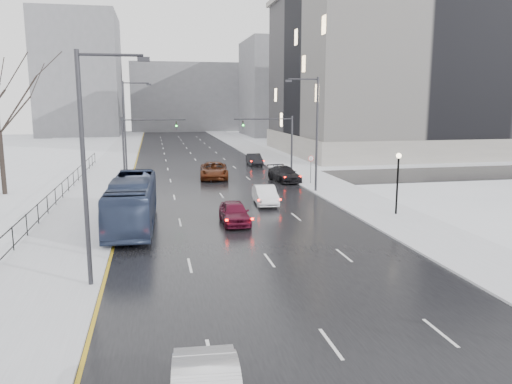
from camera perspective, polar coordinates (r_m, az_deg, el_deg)
road at (r=62.29m, az=-6.42°, el=2.95°), size 16.00×150.00×0.04m
cross_road at (r=50.47m, az=-5.17°, el=1.24°), size 130.00×10.00×0.04m
sidewalk_left at (r=62.24m, az=-16.10°, el=2.65°), size 5.00×150.00×0.16m
sidewalk_right at (r=64.07m, az=2.99°, el=3.25°), size 5.00×150.00×0.16m
park_strip at (r=63.71m, az=-24.64°, el=2.27°), size 14.00×150.00×0.12m
tree_park_e at (r=47.94m, az=-26.74°, el=-0.34°), size 9.45×9.45×13.50m
iron_fence at (r=33.17m, az=-24.37°, el=-2.87°), size 0.06×70.00×1.30m
streetlight_r_mid at (r=43.79m, az=6.69°, el=7.20°), size 2.95×0.25×10.00m
streetlight_l_near at (r=21.82m, az=-18.54°, el=3.65°), size 2.95×0.25×10.00m
streetlight_l_far at (r=53.65m, az=-14.53°, el=7.51°), size 2.95×0.25×10.00m
lamppost_r_mid at (r=35.95m, az=15.90°, el=1.92°), size 0.36×0.36×4.28m
mast_signal_right at (r=51.31m, az=2.96°, el=6.01°), size 6.10×0.33×6.50m
mast_signal_left at (r=49.72m, az=-13.70°, el=5.60°), size 6.10×0.33×6.50m
no_uturn_sign at (r=48.19m, az=6.29°, el=3.53°), size 0.60×0.06×2.70m
civic_building at (r=84.02m, az=17.66°, el=12.07°), size 41.00×31.00×24.80m
bldg_far_right at (r=121.30m, az=4.56°, el=11.73°), size 24.00×20.00×22.00m
bldg_far_left at (r=127.75m, az=-19.46°, el=12.47°), size 18.00×22.00×28.00m
bldg_far_center at (r=141.86m, az=-7.87°, el=10.65°), size 30.00×18.00×18.00m
bus at (r=32.80m, az=-13.96°, el=-1.12°), size 3.06×11.41×3.15m
sedan_center_near at (r=32.71m, az=-2.49°, el=-2.36°), size 1.77×4.34×1.48m
sedan_right_near at (r=38.78m, az=1.05°, el=-0.35°), size 1.80×4.52×1.46m
sedan_right_cross at (r=51.99m, az=-4.84°, el=2.48°), size 3.38×6.33×1.69m
sedan_right_far at (r=50.05m, az=3.26°, el=2.08°), size 2.79×5.40×1.50m
sedan_right_distant at (r=62.69m, az=-0.18°, el=3.74°), size 1.55×4.37×1.43m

